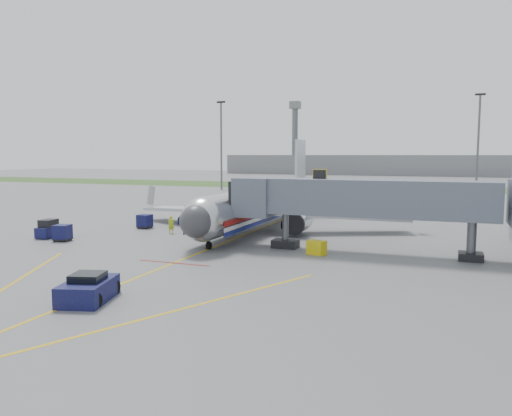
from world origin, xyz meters
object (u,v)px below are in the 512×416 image
(pushback_tug, at_px, (88,289))
(ramp_worker, at_px, (171,225))
(baggage_tug, at_px, (49,229))
(belt_loader, at_px, (185,219))
(airliner, at_px, (261,204))

(pushback_tug, height_order, ramp_worker, ramp_worker)
(baggage_tug, relative_size, belt_loader, 0.67)
(baggage_tug, height_order, ramp_worker, ramp_worker)
(airliner, distance_m, baggage_tug, 22.06)
(airliner, relative_size, ramp_worker, 19.80)
(pushback_tug, distance_m, belt_loader, 32.04)
(airliner, height_order, ramp_worker, airliner)
(airliner, height_order, pushback_tug, airliner)
(belt_loader, bearing_deg, pushback_tug, -70.86)
(belt_loader, bearing_deg, ramp_worker, -71.67)
(airliner, bearing_deg, baggage_tug, -142.58)
(pushback_tug, relative_size, baggage_tug, 1.58)
(airliner, xyz_separation_m, belt_loader, (-10.02, 0.79, -2.17))
(baggage_tug, xyz_separation_m, belt_loader, (7.44, 14.15, -0.32))
(baggage_tug, bearing_deg, ramp_worker, 33.79)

